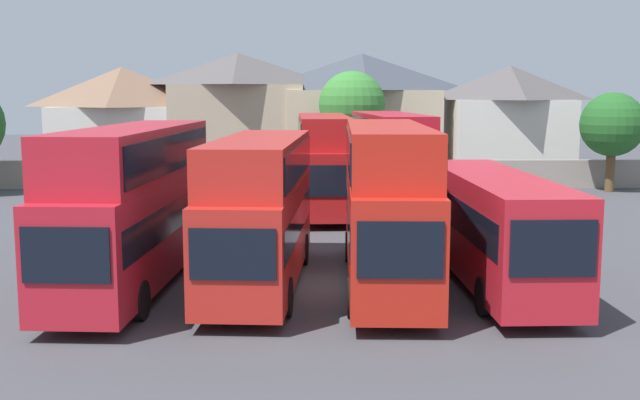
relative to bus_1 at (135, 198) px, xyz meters
name	(u,v)px	position (x,y,z in m)	size (l,w,h in m)	color
ground	(316,204)	(5.89, 17.88, -2.85)	(140.00, 140.00, 0.00)	#424247
depot_boundary_wall	(315,174)	(5.89, 25.07, -1.95)	(56.00, 0.50, 1.80)	gray
bus_1	(135,198)	(0.00, 0.00, 0.00)	(3.16, 11.79, 5.06)	#B61B28
bus_2	(260,203)	(3.96, -0.06, -0.19)	(3.17, 10.68, 4.72)	red
bus_3	(386,196)	(7.95, -0.01, 0.02)	(2.87, 11.37, 5.11)	red
bus_4	(494,223)	(11.40, -0.03, -0.83)	(2.71, 11.31, 3.54)	red
bus_5	(228,176)	(1.36, 15.01, -0.93)	(3.14, 12.07, 3.35)	red
bus_6	(324,159)	(6.25, 14.82, -0.06)	(2.73, 10.70, 4.95)	#B0191A
bus_7	(390,157)	(9.66, 15.03, -0.01)	(3.44, 11.50, 5.05)	red
house_terrace_left	(123,120)	(-8.28, 33.60, 1.22)	(10.24, 6.83, 7.95)	silver
house_terrace_centre	(239,113)	(0.33, 33.33, 1.72)	(10.01, 6.51, 8.96)	tan
house_terrace_right	(362,113)	(9.45, 33.62, 1.71)	(11.52, 7.64, 8.93)	#C6B293
house_terrace_far_right	(509,120)	(19.95, 31.70, 1.24)	(8.74, 6.41, 8.01)	silver
tree_left_of_lot	(352,105)	(8.38, 27.57, 2.40)	(4.44, 4.44, 7.52)	brown
tree_behind_wall	(613,125)	(24.12, 23.07, 1.27)	(3.92, 3.92, 6.12)	brown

